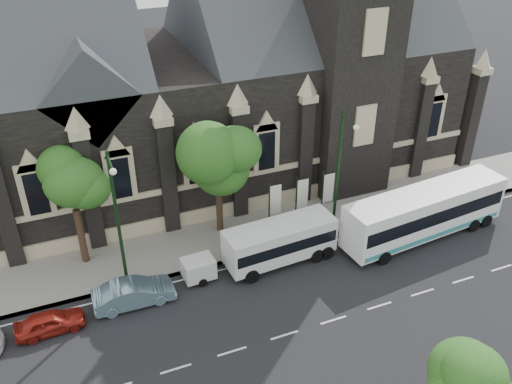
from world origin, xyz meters
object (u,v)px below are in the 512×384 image
street_lamp_near (340,170)px  banner_flag_right (326,191)px  tree_walk_right (219,154)px  car_far_red (50,322)px  tour_coach (425,212)px  banner_flag_left (273,203)px  street_lamp_mid (117,216)px  box_trailer (198,268)px  tree_walk_left (74,182)px  sedan (134,293)px  shuttle_bus (280,241)px  banner_flag_center (300,197)px

street_lamp_near → banner_flag_right: bearing=81.4°
tree_walk_right → car_far_red: tree_walk_right is taller
tour_coach → car_far_red: size_ratio=3.33×
street_lamp_near → banner_flag_left: (-3.71, 1.91, -2.73)m
street_lamp_mid → car_far_red: bearing=-156.4°
street_lamp_near → box_trailer: (-9.86, -0.89, -4.28)m
street_lamp_mid → banner_flag_left: size_ratio=2.25×
tree_walk_left → street_lamp_mid: (1.80, -3.61, -0.62)m
tree_walk_right → sedan: size_ratio=1.69×
banner_flag_left → banner_flag_right: 4.00m
street_lamp_mid → sedan: (0.10, -1.54, -4.35)m
tree_walk_left → street_lamp_near: 16.22m
tree_walk_left → banner_flag_left: size_ratio=1.91×
tree_walk_right → car_far_red: 14.01m
shuttle_bus → banner_flag_left: bearing=70.6°
shuttle_bus → tree_walk_right: bearing=111.4°
tree_walk_right → street_lamp_mid: bearing=-153.4°
banner_flag_right → shuttle_bus: 5.78m
banner_flag_left → shuttle_bus: banner_flag_left is taller
street_lamp_near → tour_coach: street_lamp_near is taller
car_far_red → banner_flag_right: bearing=-80.0°
banner_flag_center → box_trailer: size_ratio=1.45×
banner_flag_center → tour_coach: banner_flag_center is taller
banner_flag_left → banner_flag_center: 2.00m
shuttle_bus → car_far_red: shuttle_bus is taller
banner_flag_center → shuttle_bus: 4.24m
tree_walk_right → sedan: tree_walk_right is taller
banner_flag_left → box_trailer: bearing=-155.5°
box_trailer → sedan: bearing=-173.5°
street_lamp_mid → car_far_red: (-4.53, -1.98, -4.49)m
banner_flag_left → shuttle_bus: size_ratio=0.55×
banner_flag_right → sedan: (-14.18, -3.45, -1.62)m
tree_walk_left → sedan: size_ratio=1.65×
banner_flag_left → banner_flag_right: bearing=0.0°
banner_flag_center → tree_walk_right: bearing=161.4°
banner_flag_center → car_far_red: bearing=-167.0°
tree_walk_right → banner_flag_left: size_ratio=1.95×
banner_flag_center → banner_flag_right: size_ratio=1.00×
street_lamp_mid → tour_coach: street_lamp_mid is taller
car_far_red → banner_flag_center: bearing=-78.7°
tree_walk_left → banner_flag_right: bearing=-6.0°
tree_walk_right → banner_flag_left: 4.92m
street_lamp_near → car_far_red: 19.17m
banner_flag_left → tour_coach: size_ratio=0.33×
tree_walk_left → car_far_red: size_ratio=2.09×
banner_flag_center → sedan: banner_flag_center is taller
banner_flag_center → shuttle_bus: (-2.85, -3.03, -0.80)m
street_lamp_near → street_lamp_mid: same height
banner_flag_center → shuttle_bus: size_ratio=0.55×
car_far_red → shuttle_bus: bearing=-88.2°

